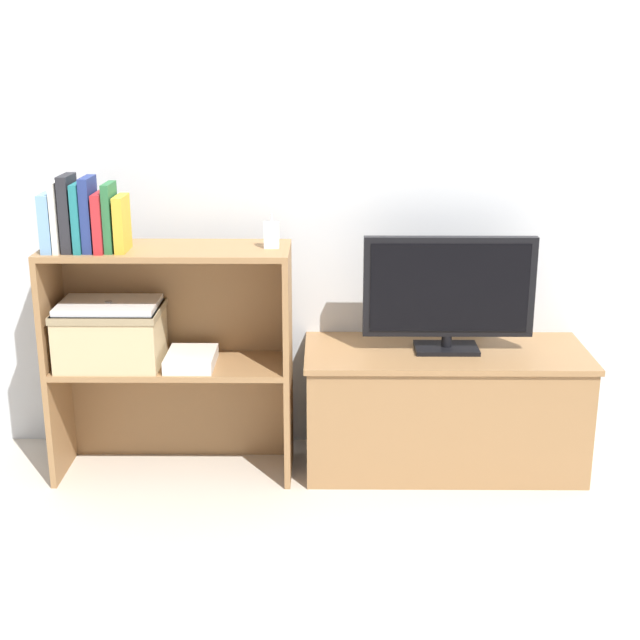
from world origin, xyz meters
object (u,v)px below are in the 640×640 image
object	(u,v)px
tv_stand	(444,408)
tv	(449,291)
book_ivory	(59,216)
book_navy	(89,214)
storage_basket_left	(111,333)
book_charcoal	(69,213)
laptop	(109,305)
baby_monitor	(271,235)
magazine_stack	(191,359)
book_skyblue	(50,222)
book_crimson	(101,222)
book_mustard	(122,223)
book_teal	(80,217)
book_forest	(110,217)

from	to	relation	value
tv_stand	tv	xyz separation A→B (m)	(0.00, -0.00, 0.44)
book_ivory	book_navy	size ratio (longest dim) A/B	0.95
tv_stand	storage_basket_left	bearing A→B (deg)	-176.69
book_charcoal	laptop	size ratio (longest dim) A/B	0.75
baby_monitor	tv	bearing A→B (deg)	4.79
laptop	magazine_stack	size ratio (longest dim) A/B	1.57
book_skyblue	book_ivory	distance (m)	0.04
book_crimson	storage_basket_left	size ratio (longest dim) A/B	0.54
book_mustard	laptop	xyz separation A→B (m)	(-0.07, 0.03, -0.29)
book_ivory	book_navy	world-z (taller)	book_navy
book_mustard	storage_basket_left	world-z (taller)	book_mustard
book_teal	storage_basket_left	world-z (taller)	book_teal
tv	baby_monitor	world-z (taller)	baby_monitor
book_navy	storage_basket_left	world-z (taller)	book_navy
book_mustard	laptop	bearing A→B (deg)	155.75
tv_stand	book_skyblue	distance (m)	1.50
tv_stand	magazine_stack	xyz separation A→B (m)	(-0.88, -0.08, 0.21)
tv	book_teal	xyz separation A→B (m)	(-1.22, -0.10, 0.27)
tv	book_skyblue	xyz separation A→B (m)	(-1.32, -0.10, 0.26)
book_forest	book_mustard	distance (m)	0.04
book_skyblue	book_crimson	bearing A→B (deg)	0.00
tv	book_navy	size ratio (longest dim) A/B	2.44
baby_monitor	storage_basket_left	size ratio (longest dim) A/B	0.33
book_crimson	magazine_stack	distance (m)	0.55
tv_stand	book_ivory	size ratio (longest dim) A/B	4.33
tv_stand	book_teal	xyz separation A→B (m)	(-1.22, -0.10, 0.71)
book_navy	laptop	world-z (taller)	book_navy
book_skyblue	book_navy	xyz separation A→B (m)	(0.13, 0.00, 0.03)
book_skyblue	book_mustard	xyz separation A→B (m)	(0.24, 0.00, -0.00)
book_mustard	laptop	world-z (taller)	book_mustard
book_ivory	book_mustard	size ratio (longest dim) A/B	1.26
tv	book_forest	xyz separation A→B (m)	(-1.12, -0.10, 0.27)
tv	tv_stand	bearing A→B (deg)	90.00
book_charcoal	laptop	xyz separation A→B (m)	(0.10, 0.03, -0.32)
book_charcoal	book_teal	xyz separation A→B (m)	(0.04, -0.00, -0.01)
book_teal	book_forest	world-z (taller)	book_teal
laptop	book_forest	bearing A→B (deg)	-42.95
book_ivory	book_teal	world-z (taller)	book_ivory
book_navy	laptop	size ratio (longest dim) A/B	0.73
tv_stand	tv	bearing A→B (deg)	-90.00
book_skyblue	laptop	xyz separation A→B (m)	(0.16, 0.03, -0.29)
book_mustard	laptop	distance (m)	0.30
book_ivory	book_forest	xyz separation A→B (m)	(0.17, 0.00, -0.00)
book_forest	baby_monitor	size ratio (longest dim) A/B	1.91
book_mustard	laptop	size ratio (longest dim) A/B	0.55
book_ivory	storage_basket_left	size ratio (longest dim) A/B	0.65
tv	book_crimson	size ratio (longest dim) A/B	3.07
baby_monitor	book_teal	bearing A→B (deg)	-175.66
book_skyblue	baby_monitor	distance (m)	0.72
magazine_stack	book_mustard	bearing A→B (deg)	-175.33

